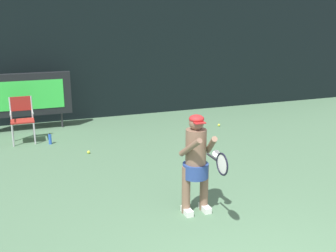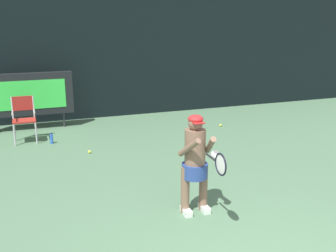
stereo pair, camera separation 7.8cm
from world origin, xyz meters
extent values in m
cube|color=black|center=(0.00, 8.50, 1.80)|extent=(18.00, 0.12, 3.60)
cube|color=black|center=(-2.21, 7.74, 0.95)|extent=(2.20, 0.20, 1.10)
cube|color=green|center=(-2.21, 7.63, 0.95)|extent=(1.80, 0.01, 0.75)
cylinder|color=#2D2D33|center=(-1.39, 7.74, 0.20)|extent=(0.05, 0.05, 0.40)
cylinder|color=#B7B7BC|center=(-2.63, 6.42, 0.26)|extent=(0.04, 0.04, 0.52)
cylinder|color=#B7B7BC|center=(-2.15, 6.42, 0.26)|extent=(0.04, 0.04, 0.52)
cylinder|color=#B7B7BC|center=(-2.63, 6.82, 0.26)|extent=(0.04, 0.04, 0.52)
cylinder|color=#B7B7BC|center=(-2.15, 6.82, 0.26)|extent=(0.04, 0.04, 0.52)
cube|color=maroon|center=(-2.39, 6.62, 0.54)|extent=(0.52, 0.44, 0.03)
cylinder|color=#B7B7BC|center=(-2.63, 6.82, 0.80)|extent=(0.04, 0.04, 0.56)
cylinder|color=#B7B7BC|center=(-2.15, 6.82, 0.80)|extent=(0.04, 0.04, 0.56)
cube|color=maroon|center=(-2.39, 6.82, 0.91)|extent=(0.48, 0.02, 0.34)
cylinder|color=#B7B7BC|center=(-2.63, 6.62, 0.74)|extent=(0.04, 0.44, 0.04)
cylinder|color=#B7B7BC|center=(-2.15, 6.62, 0.74)|extent=(0.04, 0.44, 0.04)
cylinder|color=blue|center=(-1.82, 6.30, 0.12)|extent=(0.07, 0.07, 0.24)
cylinder|color=black|center=(-1.82, 6.30, 0.25)|extent=(0.03, 0.03, 0.03)
cube|color=white|center=(-0.17, 2.00, 0.04)|extent=(0.11, 0.26, 0.09)
cube|color=white|center=(0.13, 2.00, 0.04)|extent=(0.11, 0.26, 0.09)
cylinder|color=brown|center=(-0.17, 2.05, 0.37)|extent=(0.13, 0.13, 0.75)
cylinder|color=brown|center=(0.13, 2.05, 0.37)|extent=(0.13, 0.13, 0.75)
cylinder|color=navy|center=(-0.02, 2.05, 0.67)|extent=(0.39, 0.39, 0.22)
cylinder|color=brown|center=(-0.02, 2.05, 1.03)|extent=(0.31, 0.31, 0.56)
sphere|color=brown|center=(-0.02, 2.05, 1.41)|extent=(0.22, 0.22, 0.22)
ellipsoid|color=#B22323|center=(-0.02, 2.05, 1.47)|extent=(0.22, 0.22, 0.12)
cube|color=#B22323|center=(-0.02, 1.95, 1.43)|extent=(0.17, 0.12, 0.02)
cylinder|color=brown|center=(-0.19, 1.88, 1.10)|extent=(0.20, 0.47, 0.38)
cylinder|color=brown|center=(0.14, 1.88, 1.10)|extent=(0.20, 0.47, 0.38)
cylinder|color=white|center=(0.16, 1.76, 1.00)|extent=(0.13, 0.13, 0.12)
cylinder|color=black|center=(0.05, 1.66, 1.00)|extent=(0.03, 0.28, 0.03)
torus|color=black|center=(0.05, 1.36, 1.00)|extent=(0.02, 0.31, 0.31)
ellipsoid|color=silver|center=(0.05, 1.36, 1.00)|extent=(0.01, 0.26, 0.26)
sphere|color=#CCDB3D|center=(2.62, 6.32, 0.03)|extent=(0.07, 0.07, 0.07)
sphere|color=#CCDB3D|center=(-1.10, 5.30, 0.03)|extent=(0.07, 0.07, 0.07)
camera|label=1|loc=(-2.38, -3.06, 2.90)|focal=42.83mm
camera|label=2|loc=(-2.31, -3.09, 2.90)|focal=42.83mm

